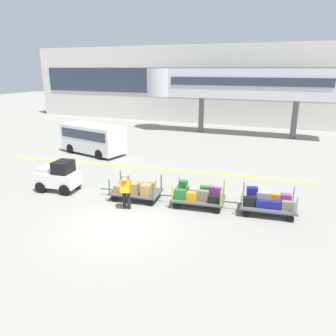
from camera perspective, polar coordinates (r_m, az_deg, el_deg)
name	(u,v)px	position (r m, az deg, el deg)	size (l,w,h in m)	color
ground_plane	(120,225)	(13.15, -8.59, -9.90)	(120.00, 120.00, 0.00)	gray
apron_lead_line	(145,168)	(20.16, -4.04, 0.05)	(19.57, 0.20, 0.01)	yellow
terminal_building	(238,85)	(36.57, 12.30, 14.16)	(50.87, 2.51, 8.41)	beige
jet_bridge	(229,84)	(30.64, 10.73, 14.48)	(17.39, 3.00, 5.96)	silver
baggage_tug	(58,176)	(17.10, -18.88, -1.42)	(2.20, 1.42, 1.58)	white
baggage_cart_lead	(136,189)	(15.26, -5.72, -3.68)	(3.06, 1.63, 1.10)	#4C4C4F
baggage_cart_middle	(198,195)	(14.52, 5.28, -4.84)	(3.06, 1.63, 1.10)	#4C4C4F
baggage_cart_tail	(267,202)	(14.40, 17.16, -5.79)	(3.06, 1.63, 1.10)	#4C4C4F
baggage_handler	(126,191)	(14.10, -7.50, -4.07)	(0.49, 0.50, 1.56)	black
shuttle_van	(93,137)	(23.84, -13.16, 5.39)	(5.11, 2.95, 2.10)	silver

